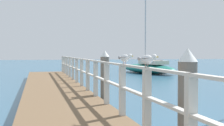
# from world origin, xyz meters

# --- Properties ---
(pier_deck) EXTENTS (2.28, 23.56, 0.40)m
(pier_deck) POSITION_xyz_m (0.00, 11.78, 0.20)
(pier_deck) COLOR brown
(pier_deck) RESTS_ON ground_plane
(pier_railing) EXTENTS (0.12, 22.08, 1.09)m
(pier_railing) POSITION_xyz_m (1.06, 11.78, 1.07)
(pier_railing) COLOR beige
(pier_railing) RESTS_ON pier_deck
(dock_piling_near) EXTENTS (0.29, 0.29, 1.80)m
(dock_piling_near) POSITION_xyz_m (1.44, 4.80, 0.91)
(dock_piling_near) COLOR #6B6056
(dock_piling_near) RESTS_ON ground_plane
(dock_piling_far) EXTENTS (0.29, 0.29, 1.80)m
(dock_piling_far) POSITION_xyz_m (1.44, 10.66, 0.91)
(dock_piling_far) COLOR #6B6056
(dock_piling_far) RESTS_ON ground_plane
(seagull_foreground) EXTENTS (0.24, 0.46, 0.21)m
(seagull_foreground) POSITION_xyz_m (1.07, 5.50, 1.63)
(seagull_foreground) COLOR white
(seagull_foreground) RESTS_ON pier_railing
(seagull_background) EXTENTS (0.24, 0.46, 0.21)m
(seagull_background) POSITION_xyz_m (1.06, 6.85, 1.63)
(seagull_background) COLOR white
(seagull_background) RESTS_ON pier_railing
(boat_1) EXTENTS (3.90, 7.40, 7.52)m
(boat_1) POSITION_xyz_m (8.42, 26.30, 0.45)
(boat_1) COLOR #197266
(boat_1) RESTS_ON ground_plane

